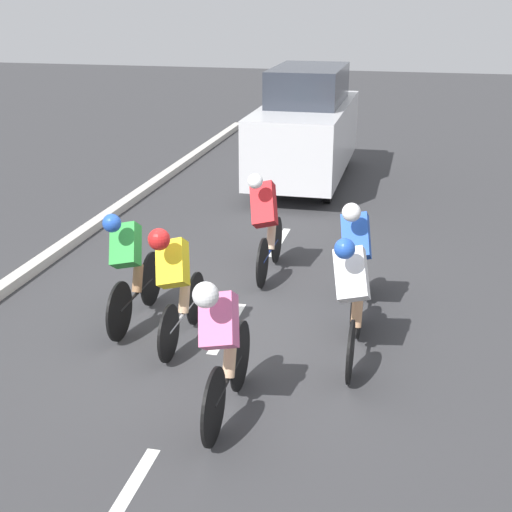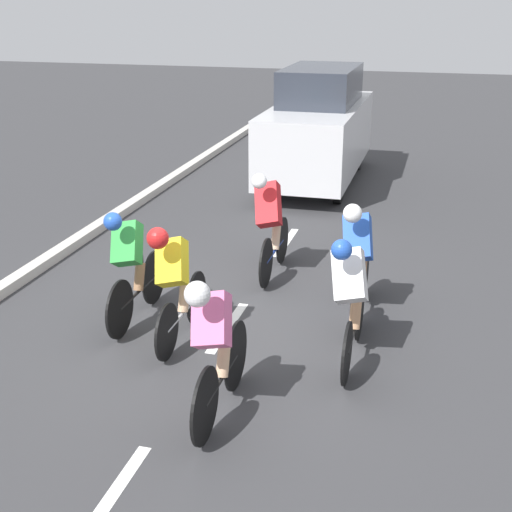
{
  "view_description": "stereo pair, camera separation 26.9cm",
  "coord_description": "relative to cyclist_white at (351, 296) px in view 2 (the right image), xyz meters",
  "views": [
    {
      "loc": [
        -2.06,
        7.45,
        3.8
      ],
      "look_at": [
        -0.35,
        -0.02,
        0.95
      ],
      "focal_mm": 50.0,
      "sensor_mm": 36.0,
      "label": 1
    },
    {
      "loc": [
        -2.33,
        7.38,
        3.8
      ],
      "look_at": [
        -0.35,
        -0.02,
        0.95
      ],
      "focal_mm": 50.0,
      "sensor_mm": 36.0,
      "label": 2
    }
  ],
  "objects": [
    {
      "name": "ground_plane",
      "position": [
        1.51,
        -0.46,
        -0.78
      ],
      "size": [
        60.0,
        60.0,
        0.0
      ],
      "primitive_type": "plane",
      "color": "#38383A"
    },
    {
      "name": "lane_stripe_near",
      "position": [
        1.51,
        2.73,
        -0.78
      ],
      "size": [
        0.12,
        1.4,
        0.01
      ],
      "primitive_type": "cube",
      "color": "white",
      "rests_on": "ground"
    },
    {
      "name": "lane_stripe_mid",
      "position": [
        1.51,
        -0.47,
        -0.78
      ],
      "size": [
        0.12,
        1.4,
        0.01
      ],
      "primitive_type": "cube",
      "color": "white",
      "rests_on": "ground"
    },
    {
      "name": "lane_stripe_far",
      "position": [
        1.51,
        -3.67,
        -0.78
      ],
      "size": [
        0.12,
        1.4,
        0.01
      ],
      "primitive_type": "cube",
      "color": "white",
      "rests_on": "ground"
    },
    {
      "name": "cyclist_white",
      "position": [
        0.0,
        0.0,
        0.0
      ],
      "size": [
        0.44,
        1.72,
        1.49
      ],
      "color": "black",
      "rests_on": "ground"
    },
    {
      "name": "cyclist_blue",
      "position": [
        0.07,
        -1.22,
        0.01
      ],
      "size": [
        0.42,
        1.68,
        1.51
      ],
      "color": "black",
      "rests_on": "ground"
    },
    {
      "name": "cyclist_green",
      "position": [
        2.68,
        -0.35,
        -0.02
      ],
      "size": [
        0.42,
        1.72,
        1.46
      ],
      "color": "black",
      "rests_on": "ground"
    },
    {
      "name": "cyclist_yellow",
      "position": [
        1.97,
        0.05,
        0.01
      ],
      "size": [
        0.44,
        1.61,
        1.46
      ],
      "color": "black",
      "rests_on": "ground"
    },
    {
      "name": "cyclist_pink",
      "position": [
        1.06,
        1.39,
        -0.0
      ],
      "size": [
        0.42,
        1.68,
        1.48
      ],
      "color": "black",
      "rests_on": "ground"
    },
    {
      "name": "cyclist_red",
      "position": [
        1.43,
        -2.23,
        0.02
      ],
      "size": [
        0.45,
        1.67,
        1.54
      ],
      "color": "black",
      "rests_on": "ground"
    },
    {
      "name": "support_car",
      "position": [
        1.73,
        -7.62,
        0.39
      ],
      "size": [
        1.7,
        4.59,
        2.36
      ],
      "color": "black",
      "rests_on": "ground"
    }
  ]
}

